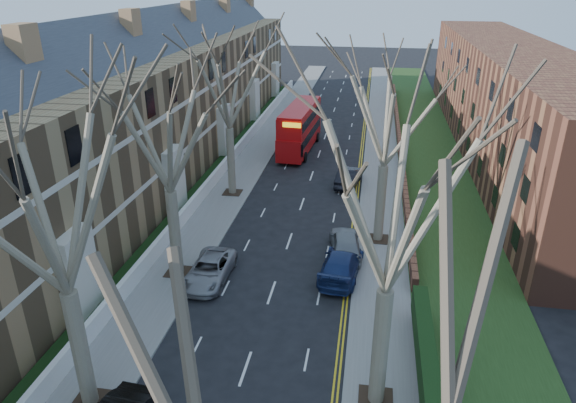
% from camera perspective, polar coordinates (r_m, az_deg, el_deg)
% --- Properties ---
extents(pavement_left, '(3.00, 102.00, 0.12)m').
position_cam_1_polar(pavement_left, '(50.94, -3.27, 5.72)').
color(pavement_left, slate).
rests_on(pavement_left, ground).
extents(pavement_right, '(3.00, 102.00, 0.12)m').
position_cam_1_polar(pavement_right, '(49.81, 10.38, 4.93)').
color(pavement_right, slate).
rests_on(pavement_right, ground).
extents(terrace_left, '(9.70, 78.00, 13.60)m').
position_cam_1_polar(terrace_left, '(44.53, -15.51, 9.54)').
color(terrace_left, olive).
rests_on(terrace_left, ground).
extents(flats_right, '(13.97, 54.00, 10.00)m').
position_cam_1_polar(flats_right, '(53.86, 23.23, 10.28)').
color(flats_right, brown).
rests_on(flats_right, ground).
extents(front_wall_left, '(0.30, 78.00, 1.00)m').
position_cam_1_polar(front_wall_left, '(43.87, -7.65, 3.26)').
color(front_wall_left, white).
rests_on(front_wall_left, ground).
extents(grass_verge_right, '(6.00, 102.00, 0.06)m').
position_cam_1_polar(grass_verge_right, '(50.09, 15.55, 4.65)').
color(grass_verge_right, '#223E16').
rests_on(grass_verge_right, ground).
extents(tree_left_mid, '(10.50, 10.50, 14.71)m').
position_cam_1_polar(tree_left_mid, '(18.76, -25.27, 1.57)').
color(tree_left_mid, '#776B55').
rests_on(tree_left_mid, ground).
extents(tree_left_far, '(10.15, 10.15, 14.22)m').
position_cam_1_polar(tree_left_far, '(27.19, -13.71, 8.95)').
color(tree_left_far, '#776B55').
rests_on(tree_left_far, ground).
extents(tree_left_dist, '(10.50, 10.50, 14.71)m').
position_cam_1_polar(tree_left_dist, '(38.21, -6.82, 14.13)').
color(tree_left_dist, '#776B55').
rests_on(tree_left_dist, ground).
extents(tree_right_mid, '(10.50, 10.50, 14.71)m').
position_cam_1_polar(tree_right_mid, '(17.43, 11.83, 1.83)').
color(tree_right_mid, '#776B55').
rests_on(tree_right_mid, ground).
extents(tree_right_far, '(10.15, 10.15, 14.22)m').
position_cam_1_polar(tree_right_far, '(30.94, 11.13, 10.95)').
color(tree_right_far, '#776B55').
rests_on(tree_right_far, ground).
extents(double_decker_bus, '(3.12, 10.40, 4.32)m').
position_cam_1_polar(double_decker_bus, '(50.44, 1.33, 8.01)').
color(double_decker_bus, '#B20C0E').
rests_on(double_decker_bus, ground).
extents(car_left_far, '(2.26, 4.75, 1.31)m').
position_cam_1_polar(car_left_far, '(29.60, -8.71, -7.52)').
color(car_left_far, gray).
rests_on(car_left_far, ground).
extents(car_right_near, '(2.63, 5.36, 1.50)m').
position_cam_1_polar(car_right_near, '(29.78, 5.93, -6.93)').
color(car_right_near, navy).
rests_on(car_right_near, ground).
extents(car_right_mid, '(2.39, 4.79, 1.57)m').
position_cam_1_polar(car_right_mid, '(31.90, 6.39, -4.64)').
color(car_right_mid, gray).
rests_on(car_right_mid, ground).
extents(car_right_far, '(2.13, 4.66, 1.48)m').
position_cam_1_polar(car_right_far, '(42.47, 6.75, 2.77)').
color(car_right_far, black).
rests_on(car_right_far, ground).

